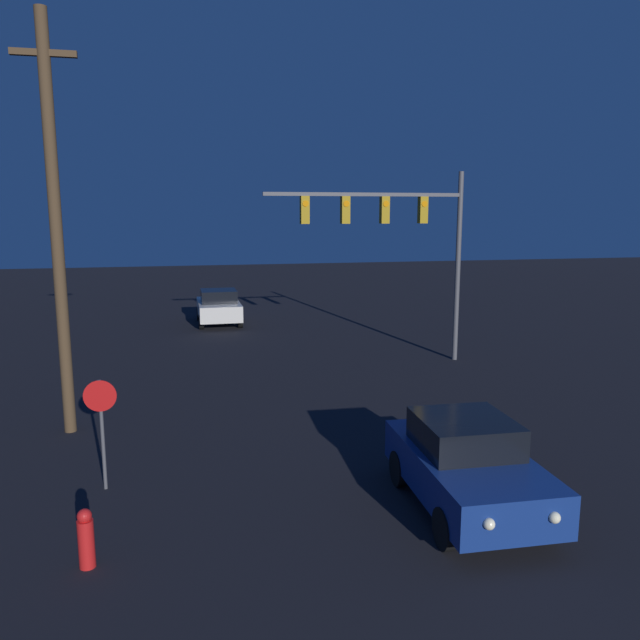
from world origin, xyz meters
TOP-DOWN VIEW (x-y plane):
  - car_near at (1.49, 7.55)m, footprint 2.06×3.99m
  - car_far at (-1.66, 27.22)m, footprint 1.98×3.95m
  - traffic_signal_mast at (3.96, 18.19)m, footprint 6.94×0.30m
  - stop_sign at (-4.91, 9.80)m, footprint 0.60×0.07m
  - utility_pole at (-6.10, 13.34)m, footprint 1.39×0.28m
  - fire_hydrant at (-4.88, 7.06)m, footprint 0.24×0.24m

SIDE VIEW (x-z plane):
  - fire_hydrant at x=-4.88m, z-range -0.01..0.92m
  - car_near at x=1.49m, z-range 0.01..1.65m
  - car_far at x=-1.66m, z-range 0.01..1.65m
  - stop_sign at x=-4.91m, z-range 0.40..2.56m
  - traffic_signal_mast at x=3.96m, z-range 1.37..7.97m
  - utility_pole at x=-6.10m, z-range 0.13..9.78m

